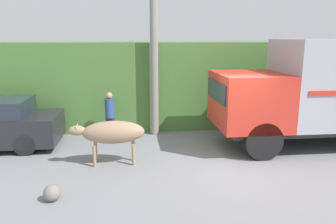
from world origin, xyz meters
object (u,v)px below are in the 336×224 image
Objects in this scene: cargo_truck at (331,89)px; roadside_rock at (52,193)px; brown_cow at (112,133)px; pedestrian_on_hill at (110,113)px; utility_pole at (154,53)px.

cargo_truck reaches higher than roadside_rock.
brown_cow reaches higher than roadside_rock.
cargo_truck is 7.17m from pedestrian_on_hill.
pedestrian_on_hill is 2.56m from utility_pole.
brown_cow is (-6.76, -0.89, -0.94)m from cargo_truck.
pedestrian_on_hill is (-0.19, 2.38, -0.00)m from brown_cow.
cargo_truck is at bearing -18.80° from utility_pole.
brown_cow is 3.64m from utility_pole.
cargo_truck is 8.60m from roadside_rock.
roadside_rock is at bearing -160.07° from cargo_truck.
pedestrian_on_hill is 0.29× the size of utility_pole.
brown_cow is 1.27× the size of pedestrian_on_hill.
pedestrian_on_hill is (-6.95, 1.49, -0.94)m from cargo_truck.
roadside_rock is (-0.97, -4.38, -0.70)m from pedestrian_on_hill.
brown_cow is at bearing -116.48° from utility_pole.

